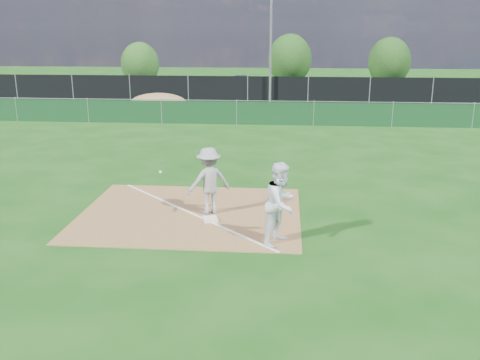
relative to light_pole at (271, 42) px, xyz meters
name	(u,v)px	position (x,y,z in m)	size (l,w,h in m)	color
ground	(226,144)	(-1.50, -12.70, -4.00)	(90.00, 90.00, 0.00)	#13450E
infield_dirt	(191,213)	(-1.50, -21.70, -3.99)	(6.00, 5.00, 0.02)	olive
foul_line	(191,213)	(-1.50, -21.70, -3.98)	(0.08, 7.00, 0.01)	white
green_fence	(237,113)	(-1.50, -7.70, -3.40)	(44.00, 0.05, 1.20)	#0E3518
dirt_mound	(158,103)	(-6.50, -4.20, -3.42)	(3.38, 2.60, 1.17)	olive
black_fence	(248,90)	(-1.50, 0.30, -3.10)	(46.00, 0.04, 1.80)	black
parking_lot	(252,94)	(-1.50, 5.30, -4.00)	(46.00, 9.00, 0.01)	black
light_pole	(271,42)	(0.00, 0.00, 0.00)	(0.16, 0.16, 8.00)	slate
first_base	(210,219)	(-0.88, -22.23, -3.94)	(0.37, 0.37, 0.08)	white
play_at_first	(209,181)	(-0.98, -21.64, -3.06)	(2.06, 1.17, 1.84)	#A5A5A7
runner	(281,203)	(0.99, -23.55, -3.01)	(0.96, 0.75, 1.98)	white
car_left	(178,86)	(-7.05, 4.38, -3.31)	(1.61, 4.01, 1.37)	#A4A6AB
car_mid	(245,85)	(-2.06, 5.29, -3.31)	(1.44, 4.13, 1.36)	black
car_right	(338,86)	(4.91, 5.08, -3.32)	(1.88, 4.64, 1.35)	black
tree_left	(140,64)	(-11.18, 9.31, -2.08)	(3.15, 3.15, 3.74)	#382316
tree_mid	(290,59)	(1.30, 11.36, -1.74)	(3.70, 3.70, 4.39)	#382316
tree_right	(389,62)	(9.62, 11.14, -1.86)	(3.50, 3.50, 4.15)	#382316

